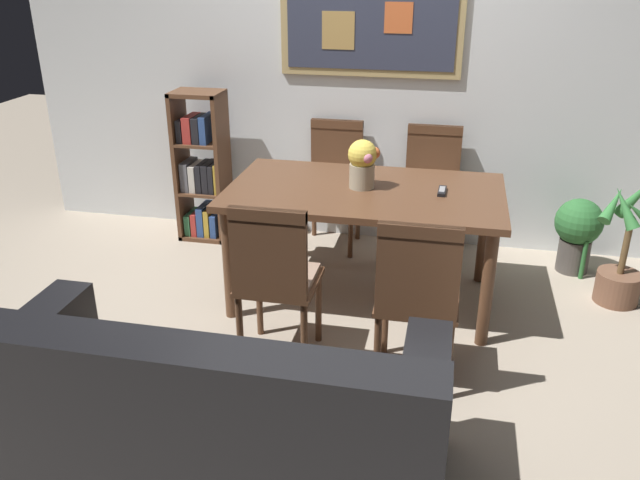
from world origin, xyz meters
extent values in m
plane|color=tan|center=(0.00, 0.00, 0.00)|extent=(12.00, 12.00, 0.00)
cube|color=silver|center=(0.00, 1.59, 1.30)|extent=(5.20, 0.10, 2.60)
cube|color=tan|center=(-0.02, 1.53, 1.57)|extent=(1.26, 0.02, 0.72)
cube|color=#33384C|center=(-0.02, 1.51, 1.57)|extent=(1.16, 0.01, 0.62)
cube|color=tan|center=(-0.24, 1.51, 1.52)|extent=(0.23, 0.00, 0.25)
cube|color=#D86633|center=(0.17, 1.51, 1.61)|extent=(0.19, 0.00, 0.20)
cube|color=brown|center=(0.11, 0.56, 0.70)|extent=(1.63, 0.95, 0.04)
cylinder|color=brown|center=(-0.62, 0.17, 0.34)|extent=(0.07, 0.07, 0.68)
cylinder|color=brown|center=(0.84, 0.17, 0.34)|extent=(0.07, 0.07, 0.68)
cylinder|color=brown|center=(-0.62, 0.96, 0.34)|extent=(0.07, 0.07, 0.68)
cylinder|color=brown|center=(0.84, 0.96, 0.34)|extent=(0.07, 0.07, 0.68)
cube|color=brown|center=(-0.23, 1.30, 0.44)|extent=(0.40, 0.40, 0.03)
cube|color=#997A66|center=(-0.23, 1.30, 0.47)|extent=(0.36, 0.36, 0.03)
cylinder|color=brown|center=(-0.06, 1.47, 0.21)|extent=(0.04, 0.04, 0.42)
cylinder|color=brown|center=(-0.40, 1.47, 0.21)|extent=(0.04, 0.04, 0.42)
cylinder|color=brown|center=(-0.06, 1.13, 0.21)|extent=(0.04, 0.04, 0.42)
cylinder|color=brown|center=(-0.40, 1.13, 0.21)|extent=(0.04, 0.04, 0.42)
cube|color=brown|center=(-0.23, 1.48, 0.68)|extent=(0.38, 0.04, 0.46)
cube|color=brown|center=(-0.23, 1.48, 0.88)|extent=(0.38, 0.05, 0.06)
cube|color=brown|center=(0.47, 1.29, 0.44)|extent=(0.40, 0.40, 0.03)
cube|color=#997A66|center=(0.47, 1.29, 0.47)|extent=(0.36, 0.36, 0.03)
cylinder|color=brown|center=(0.64, 1.46, 0.21)|extent=(0.04, 0.04, 0.42)
cylinder|color=brown|center=(0.30, 1.46, 0.21)|extent=(0.04, 0.04, 0.42)
cylinder|color=brown|center=(0.64, 1.12, 0.21)|extent=(0.04, 0.04, 0.42)
cylinder|color=brown|center=(0.30, 1.12, 0.21)|extent=(0.04, 0.04, 0.42)
cube|color=brown|center=(0.47, 1.47, 0.68)|extent=(0.38, 0.04, 0.46)
cube|color=brown|center=(0.47, 1.47, 0.88)|extent=(0.38, 0.05, 0.06)
cube|color=brown|center=(-0.22, -0.16, 0.44)|extent=(0.40, 0.40, 0.03)
cube|color=#997A66|center=(-0.22, -0.16, 0.47)|extent=(0.36, 0.36, 0.03)
cylinder|color=brown|center=(-0.39, -0.33, 0.21)|extent=(0.04, 0.04, 0.42)
cylinder|color=brown|center=(-0.05, -0.33, 0.21)|extent=(0.04, 0.04, 0.42)
cylinder|color=brown|center=(-0.39, 0.01, 0.21)|extent=(0.04, 0.04, 0.42)
cylinder|color=brown|center=(-0.05, 0.01, 0.21)|extent=(0.04, 0.04, 0.42)
cube|color=brown|center=(-0.22, -0.34, 0.68)|extent=(0.38, 0.04, 0.46)
cube|color=brown|center=(-0.22, -0.34, 0.88)|extent=(0.38, 0.05, 0.06)
cube|color=brown|center=(0.49, -0.21, 0.44)|extent=(0.40, 0.40, 0.03)
cube|color=#997A66|center=(0.49, -0.21, 0.47)|extent=(0.36, 0.36, 0.03)
cylinder|color=brown|center=(0.32, -0.38, 0.21)|extent=(0.04, 0.04, 0.42)
cylinder|color=brown|center=(0.66, -0.38, 0.21)|extent=(0.04, 0.04, 0.42)
cylinder|color=brown|center=(0.32, -0.04, 0.21)|extent=(0.04, 0.04, 0.42)
cylinder|color=brown|center=(0.66, -0.04, 0.21)|extent=(0.04, 0.04, 0.42)
cube|color=brown|center=(0.49, -0.39, 0.68)|extent=(0.38, 0.04, 0.46)
cube|color=brown|center=(0.49, -0.39, 0.88)|extent=(0.38, 0.05, 0.06)
cube|color=black|center=(-0.24, -1.08, 0.20)|extent=(1.80, 0.84, 0.40)
cube|color=black|center=(-0.24, -1.40, 0.62)|extent=(1.80, 0.20, 0.44)
cube|color=black|center=(-1.05, -1.08, 0.51)|extent=(0.18, 0.80, 0.22)
cube|color=black|center=(0.57, -1.08, 0.51)|extent=(0.18, 0.80, 0.22)
cube|color=#B78C33|center=(-0.69, -1.26, 0.56)|extent=(0.32, 0.16, 0.33)
cube|color=#8C6B4C|center=(-0.24, -1.26, 0.56)|extent=(0.32, 0.16, 0.33)
cube|color=#8C6B4C|center=(0.21, -1.26, 0.56)|extent=(0.32, 0.16, 0.33)
cube|color=brown|center=(-1.37, 1.28, 0.56)|extent=(0.03, 0.28, 1.11)
cube|color=brown|center=(-1.04, 1.28, 0.56)|extent=(0.03, 0.28, 1.11)
cube|color=brown|center=(-1.21, 1.28, 0.01)|extent=(0.36, 0.28, 0.03)
cube|color=brown|center=(-1.21, 1.28, 1.10)|extent=(0.36, 0.28, 0.03)
cube|color=brown|center=(-1.21, 1.28, 0.37)|extent=(0.30, 0.28, 0.02)
cube|color=brown|center=(-1.21, 1.28, 0.74)|extent=(0.30, 0.28, 0.02)
cube|color=#337247|center=(-1.32, 1.28, 0.11)|extent=(0.04, 0.22, 0.16)
cube|color=#B2332D|center=(-1.27, 1.28, 0.12)|extent=(0.04, 0.22, 0.18)
cube|color=#2D4C8C|center=(-1.22, 1.28, 0.14)|extent=(0.05, 0.22, 0.23)
cube|color=gold|center=(-1.17, 1.28, 0.13)|extent=(0.04, 0.22, 0.21)
cube|color=#2D4C8C|center=(-1.12, 1.28, 0.12)|extent=(0.05, 0.22, 0.17)
cube|color=#595960|center=(-1.32, 1.28, 0.49)|extent=(0.06, 0.22, 0.22)
cube|color=beige|center=(-1.26, 1.28, 0.48)|extent=(0.05, 0.22, 0.20)
cube|color=black|center=(-1.21, 1.28, 0.49)|extent=(0.04, 0.22, 0.21)
cube|color=black|center=(-1.16, 1.28, 0.49)|extent=(0.05, 0.22, 0.21)
cube|color=black|center=(-1.11, 1.28, 0.48)|extent=(0.04, 0.22, 0.21)
cube|color=gold|center=(-1.06, 1.28, 0.49)|extent=(0.05, 0.22, 0.22)
cube|color=black|center=(-1.33, 1.28, 0.83)|extent=(0.04, 0.22, 0.16)
cube|color=#B2332D|center=(-1.27, 1.28, 0.85)|extent=(0.06, 0.22, 0.19)
cube|color=black|center=(-1.20, 1.28, 0.85)|extent=(0.05, 0.22, 0.19)
cube|color=#2D4C8C|center=(-1.15, 1.28, 0.85)|extent=(0.05, 0.22, 0.20)
cylinder|color=#4C4742|center=(1.47, 1.24, 0.12)|extent=(0.21, 0.21, 0.23)
cylinder|color=#332319|center=(1.47, 1.24, 0.22)|extent=(0.19, 0.19, 0.02)
sphere|color=#2D6B33|center=(1.47, 1.24, 0.36)|extent=(0.31, 0.31, 0.31)
cylinder|color=#2D6B33|center=(1.51, 1.12, 0.14)|extent=(0.03, 0.03, 0.28)
cylinder|color=#2D6B33|center=(1.57, 1.31, 0.13)|extent=(0.03, 0.03, 0.28)
cylinder|color=brown|center=(1.67, 0.84, 0.10)|extent=(0.27, 0.27, 0.20)
cylinder|color=#332319|center=(1.67, 0.84, 0.19)|extent=(0.24, 0.24, 0.02)
cylinder|color=brown|center=(1.67, 0.84, 0.37)|extent=(0.04, 0.04, 0.34)
cone|color=#387F3D|center=(1.71, 0.93, 0.67)|extent=(0.25, 0.15, 0.31)
cone|color=#387F3D|center=(1.57, 0.90, 0.62)|extent=(0.20, 0.25, 0.22)
cone|color=#387F3D|center=(1.61, 0.77, 0.64)|extent=(0.21, 0.21, 0.26)
cylinder|color=tan|center=(0.09, 0.59, 0.80)|extent=(0.15, 0.15, 0.14)
sphere|color=#EACC4C|center=(0.09, 0.59, 0.93)|extent=(0.17, 0.17, 0.17)
sphere|color=silver|center=(0.05, 0.64, 0.92)|extent=(0.07, 0.07, 0.07)
sphere|color=pink|center=(0.12, 0.53, 0.93)|extent=(0.06, 0.06, 0.06)
sphere|color=#D86633|center=(0.15, 0.61, 0.94)|extent=(0.07, 0.07, 0.07)
cube|color=black|center=(0.56, 0.59, 0.73)|extent=(0.05, 0.16, 0.02)
cube|color=gray|center=(0.56, 0.59, 0.75)|extent=(0.04, 0.10, 0.00)
camera|label=1|loc=(0.60, -3.03, 1.99)|focal=36.23mm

